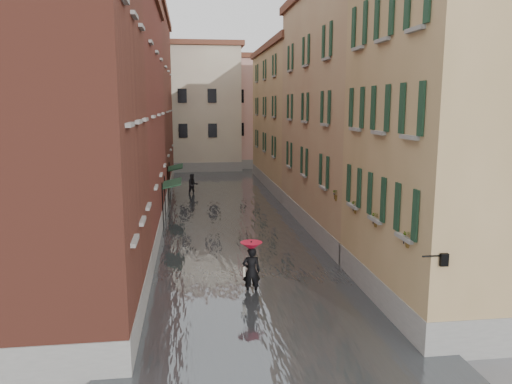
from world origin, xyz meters
TOP-DOWN VIEW (x-y plane):
  - ground at (0.00, 0.00)m, footprint 120.00×120.00m
  - floodwater at (0.00, 13.00)m, footprint 10.00×60.00m
  - building_left_near at (-7.00, -2.00)m, footprint 6.00×8.00m
  - building_left_mid at (-7.00, 9.00)m, footprint 6.00×14.00m
  - building_left_far at (-7.00, 24.00)m, footprint 6.00×16.00m
  - building_right_near at (7.00, -2.00)m, footprint 6.00×8.00m
  - building_right_mid at (7.00, 9.00)m, footprint 6.00×14.00m
  - building_right_far at (7.00, 24.00)m, footprint 6.00×16.00m
  - building_end_cream at (-3.00, 38.00)m, footprint 12.00×9.00m
  - building_end_pink at (6.00, 40.00)m, footprint 10.00×9.00m
  - awning_near at (-3.49, 11.27)m, footprint 1.09×2.79m
  - awning_far at (-3.49, 18.81)m, footprint 1.09×2.76m
  - wall_lantern at (4.33, -6.00)m, footprint 0.71×0.22m
  - window_planters at (4.12, -0.85)m, footprint 0.59×8.21m
  - pedestrian_main at (-0.17, -0.34)m, footprint 0.85×0.85m
  - pedestrian_far at (-2.20, 20.79)m, footprint 0.99×0.85m

SIDE VIEW (x-z plane):
  - ground at x=0.00m, z-range 0.00..0.00m
  - floodwater at x=0.00m, z-range 0.00..0.20m
  - pedestrian_far at x=-2.20m, z-range 0.00..1.78m
  - pedestrian_main at x=-0.17m, z-range 0.16..2.22m
  - awning_far at x=-3.49m, z-range 1.06..3.86m
  - awning_near at x=-3.49m, z-range 1.06..3.86m
  - wall_lantern at x=4.33m, z-range 2.83..3.18m
  - window_planters at x=4.12m, z-range 3.09..3.93m
  - building_right_near at x=7.00m, z-range 0.00..11.50m
  - building_right_far at x=7.00m, z-range 0.00..11.50m
  - building_end_pink at x=6.00m, z-range 0.00..12.00m
  - building_left_mid at x=-7.00m, z-range 0.00..12.50m
  - building_left_near at x=-7.00m, z-range 0.00..13.00m
  - building_right_mid at x=7.00m, z-range 0.00..13.00m
  - building_end_cream at x=-3.00m, z-range 0.00..13.00m
  - building_left_far at x=-7.00m, z-range 0.00..14.00m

